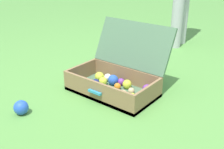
# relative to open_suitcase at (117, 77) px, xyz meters

# --- Properties ---
(ground_plane) EXTENTS (16.00, 16.00, 0.00)m
(ground_plane) POSITION_rel_open_suitcase_xyz_m (0.02, -0.04, -0.11)
(ground_plane) COLOR #569342
(open_suitcase) EXTENTS (0.64, 0.54, 0.48)m
(open_suitcase) POSITION_rel_open_suitcase_xyz_m (0.00, 0.00, 0.00)
(open_suitcase) COLOR #4C7051
(open_suitcase) RESTS_ON ground
(stray_ball_on_grass) EXTENTS (0.09, 0.09, 0.09)m
(stray_ball_on_grass) POSITION_rel_open_suitcase_xyz_m (-0.27, -0.65, -0.06)
(stray_ball_on_grass) COLOR blue
(stray_ball_on_grass) RESTS_ON ground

